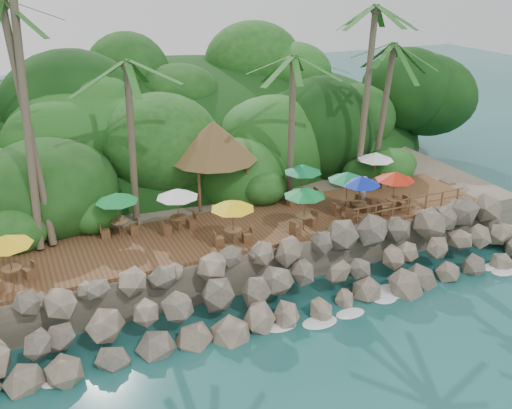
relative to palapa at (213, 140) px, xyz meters
name	(u,v)px	position (x,y,z in m)	size (l,w,h in m)	color
ground	(311,322)	(0.72, -10.09, -5.79)	(140.00, 140.00, 0.00)	#19514F
land_base	(195,184)	(0.72, 5.91, -4.74)	(32.00, 25.20, 2.10)	gray
jungle_hill	(164,165)	(0.72, 13.41, -5.79)	(44.80, 28.00, 15.40)	#143811
seawall	(291,279)	(0.72, -8.09, -4.64)	(29.00, 4.00, 2.30)	gray
terrace	(256,226)	(0.72, -4.09, -3.59)	(26.00, 5.00, 0.20)	brown
jungle_foliage	(200,203)	(0.72, 4.91, -5.79)	(44.00, 16.00, 12.00)	#143811
foam_line	(308,318)	(0.72, -9.79, -5.76)	(25.20, 0.80, 0.06)	white
palms	(219,23)	(0.02, -1.22, 6.28)	(26.09, 6.85, 14.34)	brown
palapa	(213,140)	(0.00, 0.00, 0.00)	(4.92, 4.92, 4.60)	brown
dining_clusters	(271,189)	(1.46, -4.34, -1.58)	(22.37, 5.32, 2.30)	brown
railing	(410,204)	(8.68, -6.44, -2.88)	(7.20, 0.10, 1.00)	brown
waiter	(363,191)	(7.16, -4.27, -2.64)	(0.62, 0.41, 1.70)	silver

